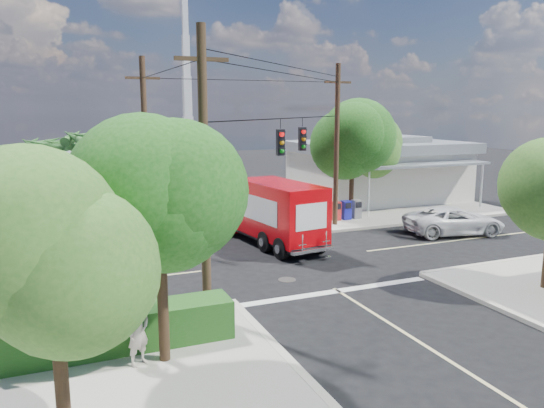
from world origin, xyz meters
TOP-DOWN VIEW (x-y plane):
  - ground at (0.00, 0.00)m, footprint 120.00×120.00m
  - sidewalk_ne at (10.88, 10.88)m, footprint 14.12×14.12m
  - sidewalk_nw at (-10.88, 10.88)m, footprint 14.12×14.12m
  - road_markings at (0.00, -1.47)m, footprint 32.00×32.00m
  - building_ne at (12.50, 11.97)m, footprint 11.80×10.20m
  - building_nw at (-12.00, 12.46)m, footprint 10.80×10.20m
  - radio_tower at (0.50, 20.00)m, footprint 0.80×0.80m
  - tree_sw_front at (-6.99, -7.54)m, footprint 3.88×3.78m
  - tree_sw_back at (-9.49, -10.04)m, footprint 3.56×3.42m
  - tree_ne_front at (7.21, 6.76)m, footprint 4.21×4.14m
  - tree_ne_back at (9.81, 8.96)m, footprint 3.77×3.66m
  - palm_nw_front at (-7.50, 7.50)m, footprint 3.01×3.08m
  - palm_nw_back at (-9.50, 9.00)m, footprint 3.01×3.08m
  - utility_poles at (-1.58, 1.60)m, footprint 12.00×10.68m
  - picket_fence at (-7.80, -5.60)m, footprint 5.94×0.06m
  - hedge_sw at (-8.00, -6.40)m, footprint 6.20×1.20m
  - vending_boxes at (6.50, 6.20)m, footprint 1.90×0.50m
  - delivery_truck at (0.41, 2.88)m, footprint 3.19×7.48m
  - parked_car at (10.17, 1.19)m, footprint 5.61×3.44m
  - pedestrian at (-7.66, -7.52)m, footprint 0.77×0.70m

SIDE VIEW (x-z plane):
  - ground at x=0.00m, z-range 0.00..0.00m
  - road_markings at x=0.00m, z-range 0.00..0.01m
  - sidewalk_ne at x=10.88m, z-range 0.00..0.14m
  - sidewalk_nw at x=-10.88m, z-range 0.00..0.14m
  - picket_fence at x=-7.80m, z-range 0.18..1.18m
  - hedge_sw at x=-8.00m, z-range 0.14..1.24m
  - vending_boxes at x=6.50m, z-range 0.14..1.24m
  - parked_car at x=10.17m, z-range 0.00..1.45m
  - pedestrian at x=-7.66m, z-range 0.14..1.91m
  - delivery_truck at x=0.41m, z-range 0.02..3.17m
  - building_nw at x=-12.00m, z-range 0.07..4.37m
  - building_ne at x=12.50m, z-range 0.07..4.57m
  - tree_sw_back at x=-9.49m, z-range 1.19..6.60m
  - tree_ne_back at x=9.81m, z-range 1.27..7.10m
  - tree_sw_front at x=-6.99m, z-range 1.32..7.35m
  - palm_nw_back at x=-9.50m, z-range 2.08..7.27m
  - utility_poles at x=-1.58m, z-range 0.17..9.17m
  - tree_ne_front at x=7.21m, z-range 1.44..8.09m
  - palm_nw_front at x=-7.50m, z-range 2.25..7.84m
  - radio_tower at x=0.50m, z-range -2.86..14.14m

